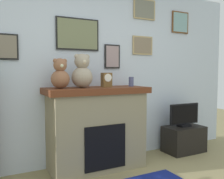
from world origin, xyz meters
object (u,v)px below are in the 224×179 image
at_px(fireplace, 97,128).
at_px(candle_jar, 131,82).
at_px(teddy_bear_grey, 60,75).
at_px(teddy_bear_brown, 82,73).
at_px(tv_stand, 184,139).
at_px(mantel_clock, 107,80).
at_px(television, 184,116).

distance_m(fireplace, candle_jar, 0.81).
bearing_deg(teddy_bear_grey, teddy_bear_brown, -0.02).
xyz_separation_m(tv_stand, candle_jar, (-1.01, 0.00, 0.96)).
relative_size(fireplace, mantel_clock, 7.02).
bearing_deg(television, candle_jar, 179.74).
relative_size(fireplace, tv_stand, 2.12).
distance_m(fireplace, mantel_clock, 0.66).
distance_m(tv_stand, candle_jar, 1.39).
xyz_separation_m(fireplace, teddy_bear_grey, (-0.49, -0.02, 0.71)).
bearing_deg(candle_jar, tv_stand, -0.18).
height_order(tv_stand, teddy_bear_brown, teddy_bear_brown).
xyz_separation_m(television, teddy_bear_grey, (-2.03, 0.00, 0.67)).
bearing_deg(mantel_clock, fireplace, 172.35).
bearing_deg(teddy_bear_grey, fireplace, 2.13).
xyz_separation_m(television, candle_jar, (-1.01, 0.00, 0.57)).
height_order(fireplace, television, fireplace).
bearing_deg(teddy_bear_grey, candle_jar, 0.03).
xyz_separation_m(fireplace, candle_jar, (0.53, -0.02, 0.61)).
height_order(mantel_clock, teddy_bear_brown, teddy_bear_brown).
bearing_deg(candle_jar, fireplace, 178.09).
bearing_deg(candle_jar, teddy_bear_brown, -179.96).
bearing_deg(teddy_bear_grey, television, -0.12).
bearing_deg(television, mantel_clock, 179.87).
height_order(television, teddy_bear_brown, teddy_bear_brown).
distance_m(television, teddy_bear_grey, 2.14).
height_order(television, mantel_clock, mantel_clock).
relative_size(candle_jar, teddy_bear_grey, 0.36).
height_order(tv_stand, teddy_bear_grey, teddy_bear_grey).
xyz_separation_m(fireplace, television, (1.54, -0.02, 0.04)).
xyz_separation_m(tv_stand, mantel_clock, (-1.40, 0.00, 0.99)).
relative_size(candle_jar, teddy_bear_brown, 0.31).
bearing_deg(television, fireplace, 179.17).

